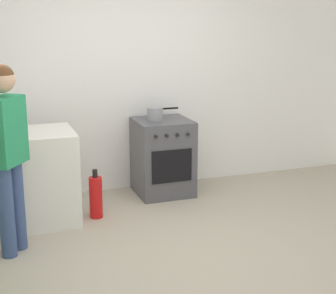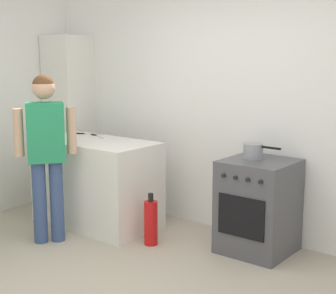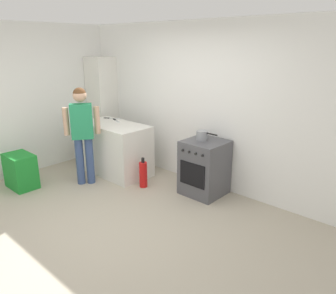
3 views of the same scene
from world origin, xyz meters
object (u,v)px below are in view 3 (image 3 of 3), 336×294
pot (202,135)px  fire_extinguisher (143,174)px  oven_left (204,167)px  knife_bread (112,118)px  knife_chef (116,120)px  person (82,128)px  recycling_crate_lower (22,179)px  recycling_crate_upper (19,163)px  larder_cabinet (103,108)px

pot → fire_extinguisher: bearing=-147.6°
oven_left → fire_extinguisher: size_ratio=1.70×
knife_bread → knife_chef: 0.20m
person → knife_bread: bearing=113.3°
knife_bread → person: 0.98m
recycling_crate_lower → knife_chef: bearing=75.2°
fire_extinguisher → knife_bread: bearing=163.5°
knife_bread → recycling_crate_lower: bearing=-98.1°
recycling_crate_upper → larder_cabinet: (-0.33, 1.93, 0.58)m
oven_left → recycling_crate_lower: size_ratio=1.63×
oven_left → recycling_crate_upper: (-2.32, -1.83, -0.01)m
pot → fire_extinguisher: pot is taller
knife_chef → knife_bread: bearing=164.0°
knife_chef → person: size_ratio=0.19×
fire_extinguisher → pot: bearing=32.4°
person → larder_cabinet: bearing=130.5°
knife_bread → recycling_crate_lower: size_ratio=0.61×
recycling_crate_lower → recycling_crate_upper: bearing=0.0°
pot → knife_bread: 2.00m
oven_left → pot: (-0.08, 0.02, 0.50)m
recycling_crate_lower → larder_cabinet: (-0.33, 1.93, 0.86)m
pot → fire_extinguisher: size_ratio=0.71×
knife_chef → fire_extinguisher: bearing=-16.6°
pot → recycling_crate_lower: bearing=-140.5°
fire_extinguisher → recycling_crate_lower: (-1.45, -1.35, -0.08)m
recycling_crate_upper → larder_cabinet: 2.04m
pot → person: size_ratio=0.22×
pot → larder_cabinet: (-2.57, 0.08, 0.08)m
fire_extinguisher → larder_cabinet: size_ratio=0.25×
oven_left → larder_cabinet: bearing=177.8°
oven_left → recycling_crate_upper: 2.95m
person → larder_cabinet: (-0.96, 1.12, 0.05)m
pot → knife_chef: (-1.81, -0.20, -0.02)m
pot → recycling_crate_upper: size_ratio=0.69×
knife_bread → larder_cabinet: (-0.57, 0.22, 0.10)m
knife_bread → fire_extinguisher: (1.21, -0.36, -0.69)m
oven_left → person: size_ratio=0.53×
knife_bread → pot: bearing=4.2°
recycling_crate_lower → fire_extinguisher: bearing=42.9°
pot → recycling_crate_lower: (-2.24, -1.85, -0.78)m
knife_chef → recycling_crate_lower: 1.87m
fire_extinguisher → larder_cabinet: larder_cabinet is taller
knife_chef → recycling_crate_upper: size_ratio=0.58×
pot → person: person is taller
pot → fire_extinguisher: 1.17m
oven_left → fire_extinguisher: (-0.87, -0.48, -0.21)m
fire_extinguisher → recycling_crate_upper: (-1.45, -1.35, 0.20)m
recycling_crate_upper → oven_left: bearing=38.2°
knife_bread → recycling_crate_lower: knife_bread is taller
fire_extinguisher → larder_cabinet: 2.03m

